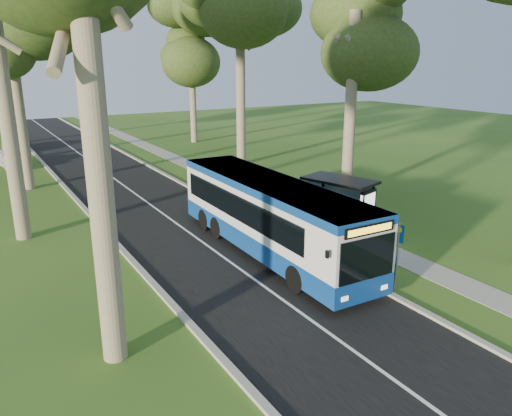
{
  "coord_description": "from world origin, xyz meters",
  "views": [
    {
      "loc": [
        -12.37,
        -16.66,
        8.12
      ],
      "look_at": [
        -1.27,
        2.06,
        1.6
      ],
      "focal_mm": 35.0,
      "sensor_mm": 36.0,
      "label": 1
    }
  ],
  "objects_px": {
    "bus": "(270,217)",
    "litter_bin": "(256,199)",
    "bus_stop_sign": "(398,250)",
    "car_silver": "(12,143)",
    "car_white": "(11,158)",
    "bus_shelter": "(348,198)"
  },
  "relations": [
    {
      "from": "bus",
      "to": "litter_bin",
      "type": "distance_m",
      "value": 7.09
    },
    {
      "from": "bus_stop_sign",
      "to": "bus",
      "type": "bearing_deg",
      "value": 88.03
    },
    {
      "from": "bus",
      "to": "car_white",
      "type": "relative_size",
      "value": 2.93
    },
    {
      "from": "bus",
      "to": "litter_bin",
      "type": "relative_size",
      "value": 12.91
    },
    {
      "from": "car_white",
      "to": "car_silver",
      "type": "distance_m",
      "value": 7.88
    },
    {
      "from": "bus",
      "to": "car_white",
      "type": "bearing_deg",
      "value": 107.77
    },
    {
      "from": "car_white",
      "to": "litter_bin",
      "type": "bearing_deg",
      "value": -72.26
    },
    {
      "from": "bus",
      "to": "car_silver",
      "type": "xyz_separation_m",
      "value": [
        -6.94,
        33.31,
        -0.95
      ]
    },
    {
      "from": "bus_shelter",
      "to": "bus_stop_sign",
      "type": "bearing_deg",
      "value": -130.4
    },
    {
      "from": "car_white",
      "to": "car_silver",
      "type": "relative_size",
      "value": 0.95
    },
    {
      "from": "litter_bin",
      "to": "car_white",
      "type": "xyz_separation_m",
      "value": [
        -10.79,
        19.18,
        0.23
      ]
    },
    {
      "from": "litter_bin",
      "to": "bus_shelter",
      "type": "bearing_deg",
      "value": -81.32
    },
    {
      "from": "litter_bin",
      "to": "car_silver",
      "type": "bearing_deg",
      "value": 110.27
    },
    {
      "from": "bus_stop_sign",
      "to": "bus_shelter",
      "type": "xyz_separation_m",
      "value": [
        2.2,
        5.22,
        0.37
      ]
    },
    {
      "from": "bus_shelter",
      "to": "car_silver",
      "type": "xyz_separation_m",
      "value": [
        -10.98,
        33.61,
        -1.28
      ]
    },
    {
      "from": "litter_bin",
      "to": "car_white",
      "type": "bearing_deg",
      "value": 119.36
    },
    {
      "from": "bus",
      "to": "bus_stop_sign",
      "type": "relative_size",
      "value": 4.64
    },
    {
      "from": "bus_shelter",
      "to": "litter_bin",
      "type": "distance_m",
      "value": 6.84
    },
    {
      "from": "car_white",
      "to": "car_silver",
      "type": "height_order",
      "value": "car_silver"
    },
    {
      "from": "litter_bin",
      "to": "car_white",
      "type": "height_order",
      "value": "car_white"
    },
    {
      "from": "bus_stop_sign",
      "to": "car_silver",
      "type": "height_order",
      "value": "bus_stop_sign"
    },
    {
      "from": "bus_stop_sign",
      "to": "car_white",
      "type": "distance_m",
      "value": 32.46
    }
  ]
}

